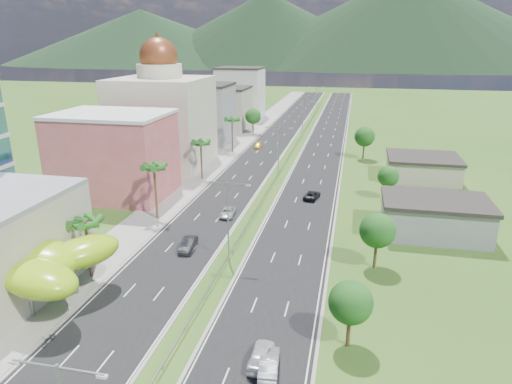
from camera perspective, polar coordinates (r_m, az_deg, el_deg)
The scene contains 34 objects.
ground at distance 53.55m, azimuth -6.34°, elevation -13.20°, with size 500.00×500.00×0.00m, color #2D5119.
road_left at distance 137.84m, azimuth 2.45°, elevation 6.73°, with size 11.00×260.00×0.04m, color black.
road_right at distance 136.18m, azimuth 8.72°, elevation 6.39°, with size 11.00×260.00×0.04m, color black.
sidewalk_left at distance 139.71m, azimuth -1.42°, elevation 6.92°, with size 7.00×260.00×0.12m, color gray.
median_guardrail at distance 119.23m, azimuth 4.54°, elevation 5.12°, with size 0.10×216.06×0.76m.
streetlight_median_b at distance 59.13m, azimuth -3.54°, elevation -2.65°, with size 6.04×0.25×11.00m.
streetlight_median_c at distance 96.65m, azimuth 2.84°, elevation 5.73°, with size 6.04×0.25×11.00m.
streetlight_median_d at distance 140.50m, azimuth 5.90°, elevation 9.66°, with size 6.04×0.25×11.00m.
streetlight_median_e at distance 184.91m, azimuth 7.52°, elevation 11.71°, with size 6.04×0.25×11.00m.
lime_canopy at distance 57.36m, azimuth -27.37°, elevation -7.42°, with size 18.00×15.00×7.40m.
pink_shophouse at distance 88.97m, azimuth -17.31°, elevation 4.29°, with size 20.00×15.00×15.00m, color #B8544B.
domed_building at distance 108.42m, azimuth -11.62°, elevation 9.25°, with size 20.00×20.00×28.70m.
midrise_grey at distance 131.60m, azimuth -6.78°, elevation 9.59°, with size 16.00×15.00×16.00m, color gray.
midrise_beige at distance 152.58m, azimuth -4.08°, elevation 10.31°, with size 16.00×15.00×13.00m, color #B7AF97.
midrise_white at distance 174.30m, azimuth -1.97°, elevation 12.19°, with size 16.00×15.00×18.00m, color silver.
shed_near at distance 73.81m, azimuth 21.39°, elevation -3.10°, with size 15.00×10.00×5.00m, color gray.
shed_far at distance 102.48m, azimuth 20.08°, elevation 2.73°, with size 14.00×12.00×4.40m, color #B7AF97.
palm_tree_b at distance 58.38m, azimuth -20.59°, elevation -3.81°, with size 3.60×3.60×8.10m.
palm_tree_c at distance 74.51m, azimuth -12.63°, elevation 2.83°, with size 3.60×3.60×9.60m.
palm_tree_d at distance 95.46m, azimuth -6.92°, elevation 5.95°, with size 3.60×3.60×8.60m.
palm_tree_e at distance 118.78m, azimuth -3.02°, elevation 8.89°, with size 3.60×3.60×9.40m.
leafy_tree_lfar at distance 143.18m, azimuth -0.37°, elevation 9.45°, with size 4.90×4.90×8.05m.
leafy_tree_ra at distance 44.60m, azimuth 11.75°, elevation -13.38°, with size 4.20×4.20×6.90m.
leafy_tree_rb at distance 59.73m, azimuth 14.94°, elevation -4.68°, with size 4.55×4.55×7.47m.
leafy_tree_rc at distance 86.62m, azimuth 16.21°, elevation 1.88°, with size 3.85×3.85×6.33m.
leafy_tree_rd at distance 115.29m, azimuth 13.42°, elevation 6.74°, with size 4.90×4.90×8.05m.
mountain_ridge at distance 495.88m, azimuth 17.90°, elevation 14.37°, with size 860.00×140.00×90.00m, color black, non-canonical shape.
car_dark_left at distance 64.96m, azimuth -8.48°, elevation -6.48°, with size 1.69×4.84×1.59m, color black.
car_silver_mid_left at distance 76.27m, azimuth -3.57°, elevation -2.55°, with size 2.21×4.79×1.33m, color #A2A4A9.
car_yellow_far_left at distance 125.00m, azimuth 0.27°, elevation 5.83°, with size 1.79×4.40×1.28m, color yellow.
car_white_near_right at distance 43.90m, azimuth 0.64°, elevation -19.73°, with size 1.96×4.86×1.66m, color silver.
car_silver_right at distance 43.18m, azimuth 1.65°, elevation -20.58°, with size 1.64×4.70×1.55m, color #9FA1A7.
car_dark_far_right at distance 85.08m, azimuth 7.01°, elevation -0.38°, with size 2.29×4.97×1.38m, color black.
motorcycle at distance 50.41m, azimuth -24.48°, elevation -16.26°, with size 0.60×2.00×1.28m, color black.
Camera 1 is at (15.15, -43.05, 28.01)m, focal length 32.00 mm.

